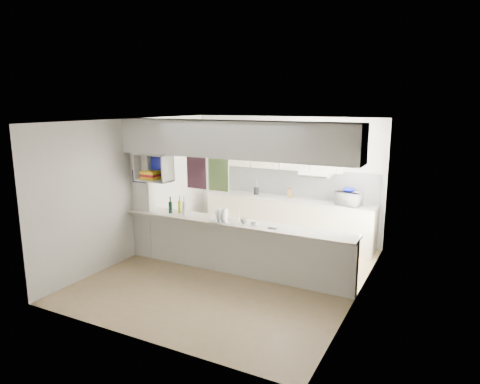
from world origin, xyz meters
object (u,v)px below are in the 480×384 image
Objects in this scene: microwave at (349,198)px; bowl at (349,190)px; dish_rack at (225,216)px; wine_bottles at (178,207)px.

bowl is at bearing 51.72° from microwave.
dish_rack is (-1.58, -2.13, -0.20)m from bowl.
wine_bottles reaches higher than bowl.
bowl is at bearing 41.82° from dish_rack.
wine_bottles is (-2.57, -2.08, -0.01)m from microwave.
microwave is 3.30m from wine_bottles.
bowl is (-0.01, -0.01, 0.16)m from microwave.
bowl is 0.51× the size of dish_rack.
microwave is at bearing 39.05° from wine_bottles.
dish_rack is (-1.59, -2.13, -0.04)m from microwave.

